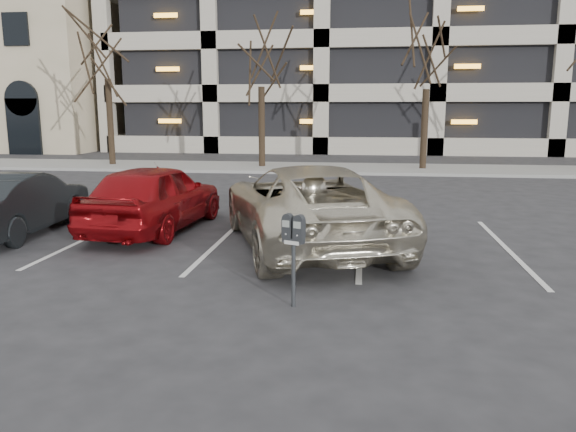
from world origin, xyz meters
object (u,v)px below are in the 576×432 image
at_px(tree_a, 104,23).
at_px(parking_meter, 293,238).
at_px(tree_b, 261,35).
at_px(suv_silver, 307,205).
at_px(car_dark, 17,203).
at_px(car_red, 155,197).
at_px(tree_c, 429,37).

distance_m(tree_a, parking_meter, 21.01).
bearing_deg(parking_meter, tree_b, 123.89).
bearing_deg(suv_silver, car_dark, -21.51).
xyz_separation_m(tree_b, car_red, (-0.07, -12.95, -4.98)).
height_order(suv_silver, car_red, suv_silver).
relative_size(tree_c, suv_silver, 1.22).
bearing_deg(suv_silver, parking_meter, 73.13).
xyz_separation_m(tree_b, tree_c, (7.00, 0.00, -0.22)).
xyz_separation_m(tree_a, car_red, (6.93, -12.95, -5.59)).
height_order(tree_a, tree_b, tree_a).
height_order(tree_b, tree_c, tree_b).
bearing_deg(car_red, suv_silver, 169.81).
distance_m(parking_meter, car_dark, 7.40).
xyz_separation_m(tree_c, car_red, (-7.07, -12.95, -4.76)).
bearing_deg(car_dark, tree_c, -128.70).
bearing_deg(tree_c, suv_silver, -104.66).
bearing_deg(car_dark, tree_b, -104.69).
relative_size(suv_silver, car_dark, 1.55).
bearing_deg(parking_meter, tree_a, 143.63).
relative_size(tree_b, car_red, 1.80).
bearing_deg(suv_silver, tree_b, -95.78).
bearing_deg(tree_b, car_dark, -101.83).
distance_m(tree_c, suv_silver, 15.10).
bearing_deg(parking_meter, car_red, 151.56).
bearing_deg(tree_b, parking_meter, -78.53).
height_order(car_red, car_dark, car_red).
height_order(tree_a, tree_c, tree_a).
bearing_deg(suv_silver, tree_c, -124.09).
bearing_deg(tree_a, car_red, -61.86).
xyz_separation_m(parking_meter, suv_silver, (-0.16, 3.50, -0.16)).
xyz_separation_m(tree_a, parking_meter, (10.53, -17.37, -5.38)).
bearing_deg(car_red, car_dark, 18.97).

